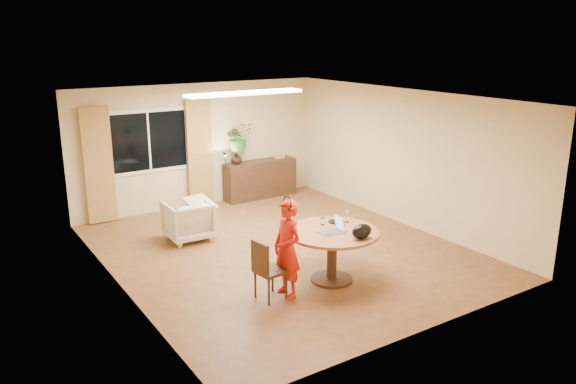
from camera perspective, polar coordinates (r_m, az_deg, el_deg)
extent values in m
plane|color=brown|center=(9.66, -0.61, -5.92)|extent=(6.50, 6.50, 0.00)
plane|color=white|center=(9.03, -0.66, 9.60)|extent=(6.50, 6.50, 0.00)
plane|color=tan|center=(12.07, -8.98, 4.72)|extent=(5.50, 0.00, 5.50)
plane|color=tan|center=(8.18, -17.13, -1.07)|extent=(0.00, 6.50, 6.50)
plane|color=tan|center=(10.95, 11.62, 3.46)|extent=(0.00, 6.50, 6.50)
cube|color=white|center=(11.62, -13.95, 5.03)|extent=(1.70, 0.02, 1.30)
cube|color=black|center=(11.61, -13.93, 5.02)|extent=(1.55, 0.01, 1.15)
cube|color=white|center=(11.61, -13.93, 5.02)|extent=(0.04, 0.01, 1.15)
cube|color=#996632|center=(11.32, -18.70, 2.55)|extent=(0.55, 0.08, 2.25)
cube|color=#996632|center=(11.99, -8.98, 3.89)|extent=(0.55, 0.08, 2.25)
cube|color=white|center=(10.06, -4.39, 9.98)|extent=(2.20, 0.35, 0.05)
cylinder|color=brown|center=(8.29, 4.54, -4.08)|extent=(1.38, 1.38, 0.04)
cylinder|color=#301E10|center=(8.43, 4.48, -6.59)|extent=(0.15, 0.15, 0.74)
cylinder|color=#301E10|center=(8.57, 4.43, -8.79)|extent=(0.64, 0.64, 0.03)
imported|color=red|center=(7.81, -0.07, -5.79)|extent=(0.53, 0.36, 1.40)
imported|color=beige|center=(10.21, -10.14, -2.84)|extent=(0.78, 0.80, 0.71)
cube|color=#301E10|center=(12.64, -2.85, 1.31)|extent=(1.69, 0.41, 0.84)
imported|color=black|center=(12.24, -5.27, 3.41)|extent=(0.28, 0.28, 0.25)
imported|color=#386726|center=(12.18, -5.04, 5.53)|extent=(0.60, 0.52, 0.66)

